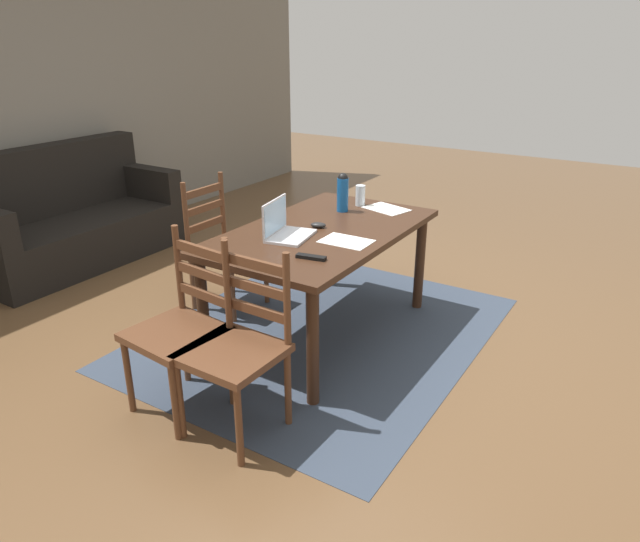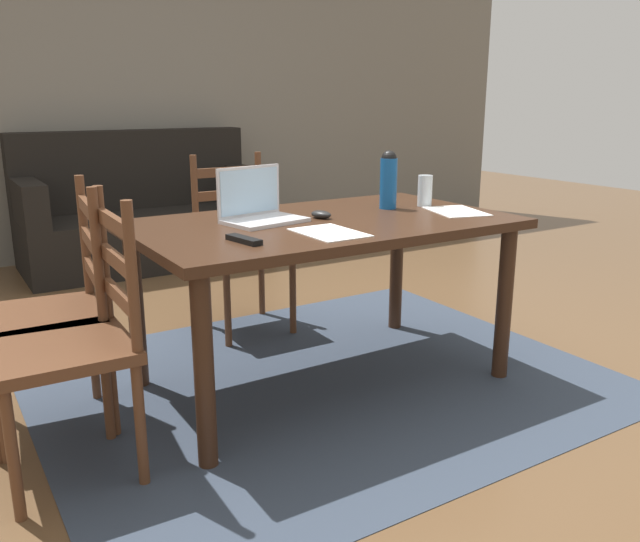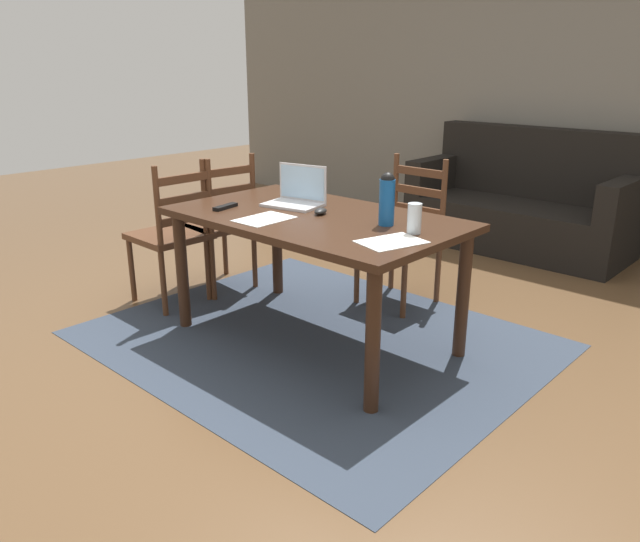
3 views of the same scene
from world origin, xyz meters
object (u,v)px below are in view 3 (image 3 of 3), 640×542
object	(u,v)px
tv_remote	(225,207)
chair_left_far	(218,225)
water_bottle	(387,198)
couch	(522,206)
drinking_glass	(414,218)
laptop	(297,195)
dining_table	(315,231)
chair_left_near	(173,235)
chair_far_head	(403,234)
computer_mouse	(321,211)

from	to	relation	value
tv_remote	chair_left_far	bearing A→B (deg)	135.42
water_bottle	tv_remote	distance (m)	0.96
couch	drinking_glass	world-z (taller)	couch
laptop	drinking_glass	xyz separation A→B (m)	(0.86, -0.06, 0.02)
water_bottle	dining_table	bearing A→B (deg)	-167.76
chair_left_near	tv_remote	world-z (taller)	chair_left_near
drinking_glass	chair_left_near	bearing A→B (deg)	-171.84
tv_remote	dining_table	bearing A→B (deg)	14.87
dining_table	chair_left_near	world-z (taller)	chair_left_near
laptop	chair_far_head	bearing A→B (deg)	70.90
chair_left_near	computer_mouse	distance (m)	1.16
laptop	computer_mouse	bearing A→B (deg)	-17.79
computer_mouse	laptop	bearing A→B (deg)	143.78
chair_far_head	couch	world-z (taller)	couch
laptop	water_bottle	size ratio (longest dim) A/B	1.32
chair_left_near	water_bottle	bearing A→B (deg)	10.50
chair_left_near	computer_mouse	bearing A→B (deg)	11.50
dining_table	water_bottle	world-z (taller)	water_bottle
dining_table	tv_remote	world-z (taller)	tv_remote
couch	computer_mouse	distance (m)	2.60
chair_left_near	laptop	xyz separation A→B (m)	(0.84, 0.31, 0.34)
dining_table	water_bottle	size ratio (longest dim) A/B	5.92
chair_left_far	chair_left_near	bearing A→B (deg)	-89.97
chair_far_head	computer_mouse	distance (m)	0.86
chair_left_near	chair_left_far	xyz separation A→B (m)	(-0.00, 0.37, 0.00)
water_bottle	tv_remote	xyz separation A→B (m)	(-0.89, -0.32, -0.13)
chair_far_head	water_bottle	world-z (taller)	water_bottle
dining_table	drinking_glass	bearing A→B (deg)	5.14
drinking_glass	water_bottle	bearing A→B (deg)	169.69
chair_far_head	drinking_glass	world-z (taller)	chair_far_head
couch	water_bottle	size ratio (longest dim) A/B	6.69
chair_left_near	tv_remote	size ratio (longest dim) A/B	5.59
dining_table	laptop	size ratio (longest dim) A/B	4.47
chair_left_far	drinking_glass	world-z (taller)	chair_left_far
chair_left_near	couch	distance (m)	2.99
chair_left_far	tv_remote	size ratio (longest dim) A/B	5.59
water_bottle	computer_mouse	bearing A→B (deg)	-172.23
dining_table	laptop	world-z (taller)	laptop
drinking_glass	tv_remote	world-z (taller)	drinking_glass
chair_far_head	water_bottle	xyz separation A→B (m)	(0.41, -0.75, 0.42)
chair_far_head	laptop	size ratio (longest dim) A/B	2.67
laptop	tv_remote	bearing A→B (deg)	-123.69
laptop	computer_mouse	size ratio (longest dim) A/B	3.56
computer_mouse	dining_table	bearing A→B (deg)	-126.42
chair_far_head	couch	size ratio (longest dim) A/B	0.53
chair_far_head	laptop	xyz separation A→B (m)	(-0.25, -0.72, 0.34)
water_bottle	tv_remote	bearing A→B (deg)	-160.46
dining_table	computer_mouse	distance (m)	0.11
dining_table	couch	size ratio (longest dim) A/B	0.89
couch	computer_mouse	world-z (taller)	couch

